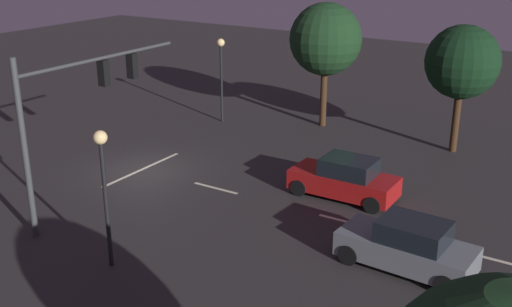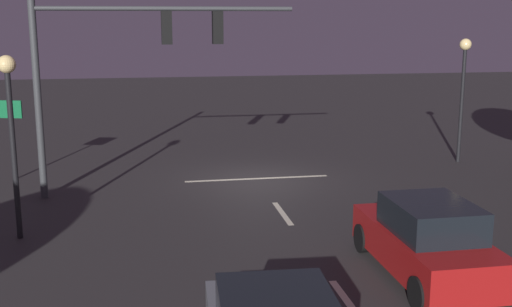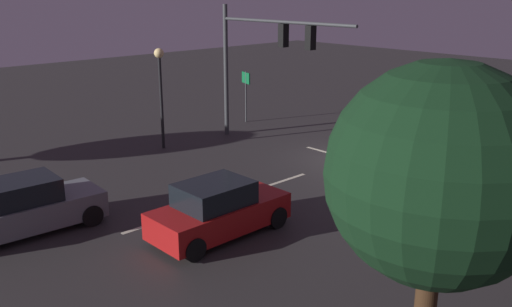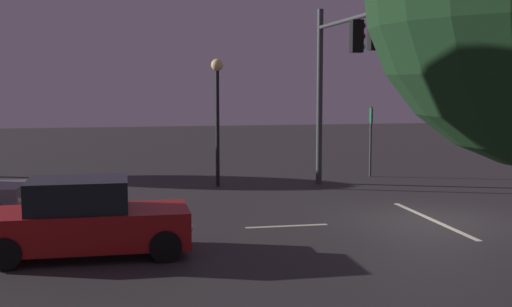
{
  "view_description": "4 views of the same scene",
  "coord_description": "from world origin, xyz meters",
  "px_view_note": "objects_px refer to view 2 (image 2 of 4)",
  "views": [
    {
      "loc": [
        19.49,
        18.31,
        10.24
      ],
      "look_at": [
        0.6,
        6.4,
        2.2
      ],
      "focal_mm": 43.44,
      "sensor_mm": 36.0,
      "label": 1
    },
    {
      "loc": [
        3.84,
        21.19,
        5.46
      ],
      "look_at": [
        0.94,
        4.97,
        1.98
      ],
      "focal_mm": 45.16,
      "sensor_mm": 36.0,
      "label": 2
    },
    {
      "loc": [
        -13.98,
        18.61,
        7.16
      ],
      "look_at": [
        -0.68,
        6.16,
        1.68
      ],
      "focal_mm": 38.81,
      "sensor_mm": 36.0,
      "label": 3
    },
    {
      "loc": [
        -16.55,
        8.06,
        3.77
      ],
      "look_at": [
        -0.77,
        4.97,
        2.02
      ],
      "focal_mm": 46.33,
      "sensor_mm": 36.0,
      "label": 4
    }
  ],
  "objects_px": {
    "traffic_signal_assembly": "(123,51)",
    "route_sign": "(10,122)",
    "street_lamp_left_kerb": "(463,76)",
    "street_lamp_right_kerb": "(10,111)",
    "car_approaching": "(427,241)"
  },
  "relations": [
    {
      "from": "traffic_signal_assembly",
      "to": "street_lamp_right_kerb",
      "type": "distance_m",
      "value": 4.79
    },
    {
      "from": "car_approaching",
      "to": "route_sign",
      "type": "distance_m",
      "value": 14.72
    },
    {
      "from": "traffic_signal_assembly",
      "to": "route_sign",
      "type": "bearing_deg",
      "value": -32.81
    },
    {
      "from": "traffic_signal_assembly",
      "to": "car_approaching",
      "type": "bearing_deg",
      "value": 129.0
    },
    {
      "from": "traffic_signal_assembly",
      "to": "street_lamp_left_kerb",
      "type": "height_order",
      "value": "traffic_signal_assembly"
    },
    {
      "from": "traffic_signal_assembly",
      "to": "route_sign",
      "type": "relative_size",
      "value": 2.83
    },
    {
      "from": "traffic_signal_assembly",
      "to": "route_sign",
      "type": "xyz_separation_m",
      "value": [
        3.91,
        -2.52,
        -2.45
      ]
    },
    {
      "from": "street_lamp_left_kerb",
      "to": "traffic_signal_assembly",
      "type": "bearing_deg",
      "value": 11.2
    },
    {
      "from": "traffic_signal_assembly",
      "to": "street_lamp_left_kerb",
      "type": "relative_size",
      "value": 1.68
    },
    {
      "from": "car_approaching",
      "to": "traffic_signal_assembly",
      "type": "bearing_deg",
      "value": -51.0
    },
    {
      "from": "street_lamp_left_kerb",
      "to": "route_sign",
      "type": "relative_size",
      "value": 1.68
    },
    {
      "from": "street_lamp_right_kerb",
      "to": "route_sign",
      "type": "bearing_deg",
      "value": -78.69
    },
    {
      "from": "street_lamp_left_kerb",
      "to": "street_lamp_right_kerb",
      "type": "distance_m",
      "value": 16.41
    },
    {
      "from": "car_approaching",
      "to": "street_lamp_left_kerb",
      "type": "relative_size",
      "value": 0.93
    },
    {
      "from": "traffic_signal_assembly",
      "to": "car_approaching",
      "type": "distance_m",
      "value": 10.82
    }
  ]
}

